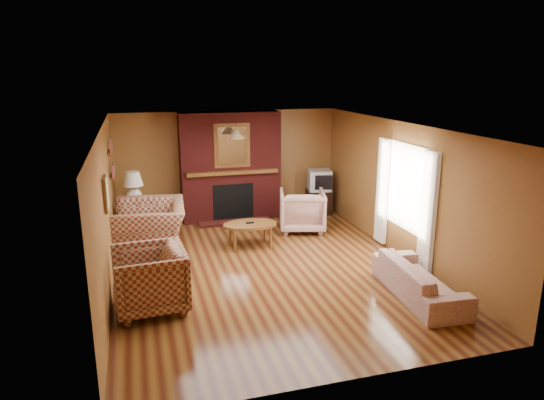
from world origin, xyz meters
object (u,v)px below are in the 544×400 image
object	(u,v)px
plaid_loveseat	(150,229)
plaid_armchair	(150,279)
fireplace	(231,167)
tv_stand	(319,202)
floral_armchair	(302,210)
coffee_table	(250,226)
side_table	(136,219)
table_lamp	(133,186)
floral_sofa	(419,280)
crt_tv	(320,180)

from	to	relation	value
plaid_loveseat	plaid_armchair	bearing A→B (deg)	1.56
fireplace	tv_stand	world-z (taller)	fireplace
floral_armchair	coffee_table	size ratio (longest dim) A/B	0.92
side_table	coffee_table	bearing A→B (deg)	-33.53
coffee_table	table_lamp	world-z (taller)	table_lamp
plaid_loveseat	floral_sofa	xyz separation A→B (m)	(3.75, -2.94, -0.20)
floral_sofa	plaid_armchair	bearing A→B (deg)	83.99
side_table	fireplace	bearing A→B (deg)	14.29
fireplace	side_table	xyz separation A→B (m)	(-2.10, -0.53, -0.86)
plaid_armchair	tv_stand	size ratio (longest dim) A/B	1.74
side_table	crt_tv	size ratio (longest dim) A/B	1.06
table_lamp	floral_sofa	bearing A→B (deg)	-45.82
plaid_armchair	floral_armchair	distance (m)	4.21
fireplace	tv_stand	bearing A→B (deg)	-5.15
plaid_armchair	side_table	world-z (taller)	plaid_armchair
plaid_armchair	coffee_table	size ratio (longest dim) A/B	0.97
plaid_loveseat	floral_sofa	world-z (taller)	plaid_loveseat
plaid_loveseat	tv_stand	xyz separation A→B (m)	(3.90, 1.53, -0.18)
plaid_loveseat	plaid_armchair	world-z (taller)	plaid_loveseat
side_table	tv_stand	distance (m)	4.16
fireplace	side_table	size ratio (longest dim) A/B	3.76
coffee_table	fireplace	bearing A→B (deg)	89.32
tv_stand	plaid_armchair	bearing A→B (deg)	-135.82
plaid_armchair	floral_armchair	xyz separation A→B (m)	(3.21, 2.72, -0.02)
tv_stand	crt_tv	world-z (taller)	crt_tv
plaid_loveseat	plaid_armchair	distance (m)	2.25
side_table	crt_tv	world-z (taller)	crt_tv
coffee_table	crt_tv	xyz separation A→B (m)	(2.07, 1.72, 0.39)
side_table	tv_stand	xyz separation A→B (m)	(4.15, 0.35, -0.04)
plaid_loveseat	table_lamp	world-z (taller)	table_lamp
floral_armchair	coffee_table	distance (m)	1.45
plaid_loveseat	coffee_table	bearing A→B (deg)	87.83
tv_stand	crt_tv	xyz separation A→B (m)	(0.00, -0.01, 0.52)
floral_sofa	side_table	world-z (taller)	side_table
floral_armchair	tv_stand	size ratio (longest dim) A/B	1.65
crt_tv	plaid_armchair	bearing A→B (deg)	-136.71
tv_stand	coffee_table	bearing A→B (deg)	-139.36
crt_tv	floral_sofa	bearing A→B (deg)	-91.93
floral_sofa	plaid_loveseat	bearing A→B (deg)	56.09
side_table	tv_stand	bearing A→B (deg)	4.82
fireplace	coffee_table	distance (m)	2.06
fireplace	plaid_armchair	distance (m)	4.47
floral_armchair	crt_tv	bearing A→B (deg)	-111.51
coffee_table	table_lamp	distance (m)	2.56
floral_armchair	side_table	world-z (taller)	floral_armchair
plaid_armchair	floral_sofa	bearing A→B (deg)	75.70
plaid_armchair	crt_tv	bearing A→B (deg)	129.19
floral_sofa	table_lamp	bearing A→B (deg)	48.37
plaid_loveseat	tv_stand	bearing A→B (deg)	115.47
floral_armchair	tv_stand	xyz separation A→B (m)	(0.79, 1.05, -0.14)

